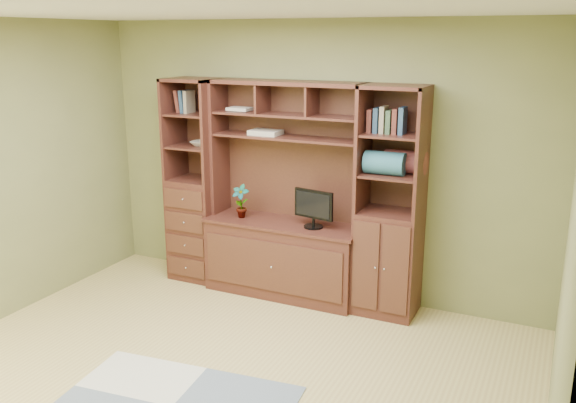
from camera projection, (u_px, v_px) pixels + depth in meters
The scene contains 10 objects.
room at pixel (199, 214), 4.05m from camera, with size 4.60×4.10×2.64m.
center_hutch at pixel (283, 192), 5.73m from camera, with size 1.54×0.53×2.05m, color #452018.
left_tower at pixel (196, 181), 6.17m from camera, with size 0.50×0.45×2.05m, color #452018.
right_tower at pixel (390, 203), 5.34m from camera, with size 0.55×0.45×2.05m, color #452018.
monitor at pixel (314, 202), 5.57m from camera, with size 0.40×0.18×0.49m, color black.
orchid at pixel (241, 201), 5.91m from camera, with size 0.17×0.12×0.33m, color #A85439.
magazines at pixel (266, 132), 5.76m from camera, with size 0.29×0.21×0.04m, color #B9B19E.
bowl at pixel (201, 143), 6.04m from camera, with size 0.20×0.20×0.05m, color beige.
blanket_teal at pixel (385, 163), 5.22m from camera, with size 0.35×0.20×0.20m, color #2B6273.
blanket_red at pixel (405, 162), 5.28m from camera, with size 0.36×0.20×0.20m, color brown.
Camera 1 is at (2.19, -3.27, 2.44)m, focal length 38.00 mm.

